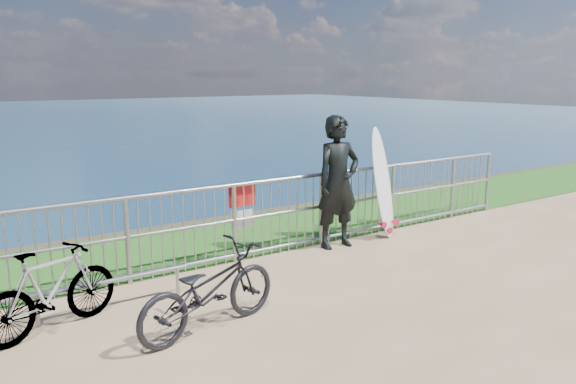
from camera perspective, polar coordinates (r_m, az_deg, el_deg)
grass_strip at (r=9.11m, az=-5.92°, el=-4.58°), size 120.00×120.00×0.00m
railing at (r=8.05m, az=-2.24°, el=-2.53°), size 10.06×0.10×1.13m
surfer at (r=8.42m, az=5.10°, el=0.98°), size 0.75×0.51×1.99m
surfboard at (r=9.09m, az=9.64°, el=0.54°), size 0.57×0.54×1.78m
bicycle_near at (r=5.82m, az=-8.07°, el=-9.80°), size 1.77×0.92×0.88m
bicycle_far at (r=6.22m, az=-22.97°, el=-9.16°), size 1.54×0.89×0.90m
bike_rack at (r=6.59m, az=-17.49°, el=-8.91°), size 1.75×0.05×0.37m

